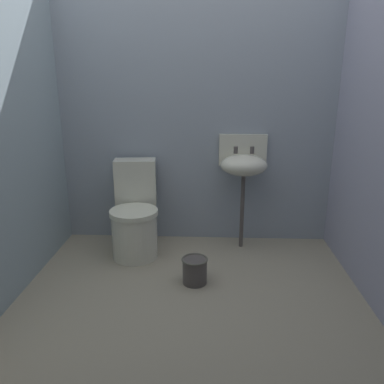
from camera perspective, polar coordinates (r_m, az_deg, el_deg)
ground_plane at (r=2.77m, az=-0.27°, el=-16.53°), size 2.81×2.61×0.08m
wall_back at (r=3.48m, az=0.67°, el=11.97°), size 2.81×0.10×2.38m
toilet_near_wall at (r=3.34m, az=-8.40°, el=-3.73°), size 0.44×0.63×0.78m
sink at (r=3.35m, az=7.62°, el=4.11°), size 0.42×0.35×0.99m
bucket at (r=2.91m, az=0.40°, el=-11.42°), size 0.20×0.20×0.20m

